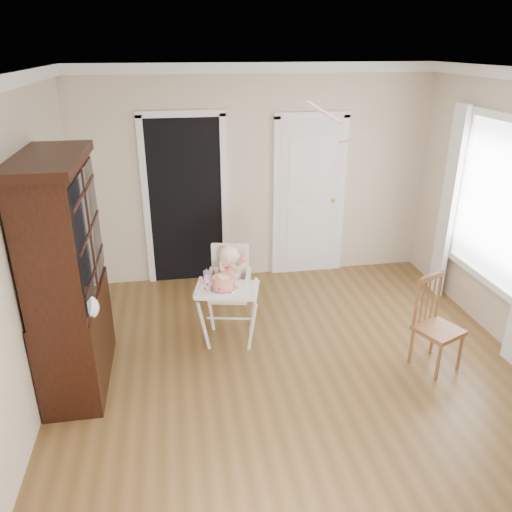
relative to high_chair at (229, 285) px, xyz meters
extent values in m
plane|color=brown|center=(0.55, -0.89, -0.64)|extent=(5.00, 5.00, 0.00)
plane|color=white|center=(0.55, -0.89, 2.06)|extent=(5.00, 5.00, 0.00)
plane|color=beige|center=(0.55, 1.61, 0.71)|extent=(4.50, 0.00, 4.50)
plane|color=beige|center=(-1.70, -0.89, 0.71)|extent=(0.00, 5.00, 5.00)
cube|color=black|center=(-0.35, 1.59, 0.41)|extent=(0.90, 0.03, 2.10)
cube|color=white|center=(-0.84, 1.59, 0.41)|extent=(0.08, 0.05, 2.18)
cube|color=white|center=(0.14, 1.59, 0.41)|extent=(0.08, 0.05, 2.18)
cube|color=white|center=(-0.35, 1.59, 1.50)|extent=(1.06, 0.05, 0.08)
cube|color=white|center=(1.25, 1.58, 0.38)|extent=(0.80, 0.05, 2.05)
cube|color=white|center=(0.81, 1.59, 0.38)|extent=(0.08, 0.05, 2.13)
cube|color=white|center=(1.69, 1.59, 0.38)|extent=(0.08, 0.05, 2.13)
sphere|color=gold|center=(1.57, 1.55, 0.36)|extent=(0.06, 0.06, 0.06)
cube|color=white|center=(2.78, -0.09, 0.76)|extent=(0.02, 1.20, 1.60)
cube|color=white|center=(2.70, 0.69, 0.51)|extent=(0.08, 0.28, 2.30)
cylinder|color=white|center=(-0.28, -0.16, -0.37)|extent=(0.14, 0.11, 0.60)
cylinder|color=white|center=(0.19, -0.26, -0.37)|extent=(0.11, 0.14, 0.60)
cylinder|color=white|center=(-0.19, 0.27, -0.37)|extent=(0.11, 0.14, 0.60)
cylinder|color=white|center=(0.29, 0.17, -0.37)|extent=(0.14, 0.11, 0.60)
cylinder|color=white|center=(-0.01, -0.04, -0.36)|extent=(0.46, 0.12, 0.02)
cube|color=beige|center=(0.00, 0.01, -0.09)|extent=(0.45, 0.44, 0.08)
cube|color=beige|center=(-0.19, 0.05, 0.03)|extent=(0.11, 0.34, 0.18)
cube|color=beige|center=(0.19, -0.04, 0.03)|extent=(0.11, 0.34, 0.18)
cube|color=beige|center=(0.04, 0.17, 0.15)|extent=(0.39, 0.14, 0.44)
cube|color=white|center=(-0.05, -0.23, 0.07)|extent=(0.64, 0.51, 0.03)
cube|color=white|center=(-0.09, -0.42, 0.09)|extent=(0.56, 0.15, 0.04)
ellipsoid|color=beige|center=(0.01, 0.04, 0.07)|extent=(0.27, 0.24, 0.30)
sphere|color=beige|center=(0.01, 0.04, 0.31)|extent=(0.25, 0.25, 0.21)
sphere|color=red|center=(-0.01, -0.02, 0.13)|extent=(0.15, 0.15, 0.15)
sphere|color=red|center=(-0.04, -0.04, 0.26)|extent=(0.08, 0.08, 0.08)
sphere|color=red|center=(0.14, -0.08, 0.31)|extent=(0.07, 0.07, 0.07)
cylinder|color=silver|center=(-0.08, -0.22, 0.09)|extent=(0.27, 0.27, 0.01)
cylinder|color=#DA264C|center=(-0.08, -0.22, 0.15)|extent=(0.21, 0.21, 0.11)
cylinder|color=#F2E08C|center=(-0.07, -0.24, 0.20)|extent=(0.09, 0.09, 0.02)
cylinder|color=#F394C6|center=(-0.23, -0.09, 0.13)|extent=(0.06, 0.06, 0.10)
cylinder|color=#865FA7|center=(-0.23, -0.09, 0.20)|extent=(0.07, 0.07, 0.03)
cone|color=#865FA7|center=(-0.23, -0.09, 0.23)|extent=(0.02, 0.02, 0.04)
cube|color=black|center=(-1.44, -0.43, -0.21)|extent=(0.49, 1.17, 0.88)
cube|color=black|center=(-1.44, -0.43, 0.82)|extent=(0.45, 1.17, 1.17)
cube|color=black|center=(-1.21, -0.73, 0.82)|extent=(0.02, 0.51, 1.02)
cube|color=black|center=(-1.21, -0.14, 0.82)|extent=(0.02, 0.51, 1.02)
cube|color=black|center=(-1.44, -0.43, 1.42)|extent=(0.53, 1.25, 0.08)
ellipsoid|color=white|center=(-1.25, -0.78, 0.28)|extent=(0.20, 0.16, 0.21)
cube|color=brown|center=(1.90, -0.79, -0.24)|extent=(0.49, 0.49, 0.04)
cylinder|color=brown|center=(1.81, -1.00, -0.44)|extent=(0.03, 0.03, 0.40)
cylinder|color=brown|center=(2.11, -0.88, -0.44)|extent=(0.03, 0.03, 0.40)
cylinder|color=brown|center=(1.69, -0.71, -0.44)|extent=(0.03, 0.03, 0.40)
cylinder|color=brown|center=(1.98, -0.58, -0.44)|extent=(0.03, 0.03, 0.40)
cylinder|color=brown|center=(1.68, -0.70, 0.01)|extent=(0.03, 0.03, 0.52)
cylinder|color=brown|center=(1.98, -0.57, 0.01)|extent=(0.03, 0.03, 0.52)
cube|color=brown|center=(1.83, -0.64, 0.24)|extent=(0.32, 0.17, 0.05)
camera|label=1|loc=(-0.48, -4.51, 2.26)|focal=35.00mm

